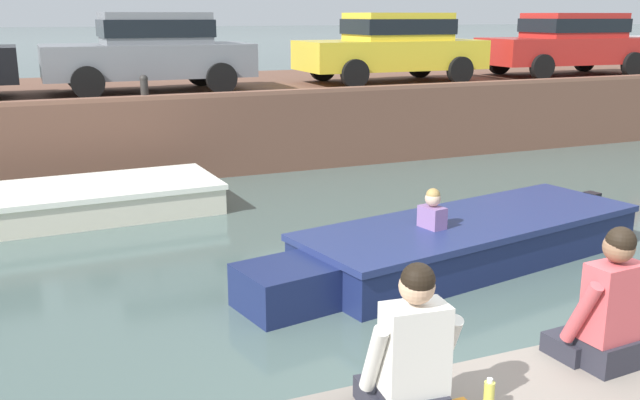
% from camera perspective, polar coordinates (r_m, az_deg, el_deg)
% --- Properties ---
extents(ground_plane, '(400.00, 400.00, 0.00)m').
position_cam_1_polar(ground_plane, '(9.39, -1.84, -4.19)').
color(ground_plane, '#4C605B').
extents(far_quay_wall, '(60.00, 6.00, 1.53)m').
position_cam_1_polar(far_quay_wall, '(16.45, -11.63, 6.40)').
color(far_quay_wall, brown).
rests_on(far_quay_wall, ground).
extents(far_wall_coping, '(60.00, 0.24, 0.08)m').
position_cam_1_polar(far_wall_coping, '(13.56, -9.32, 8.26)').
color(far_wall_coping, brown).
rests_on(far_wall_coping, far_quay_wall).
extents(boat_moored_west_cream, '(6.32, 2.07, 0.48)m').
position_cam_1_polar(boat_moored_west_cream, '(11.54, -22.49, -0.51)').
color(boat_moored_west_cream, silver).
rests_on(boat_moored_west_cream, ground).
extents(motorboat_passing, '(5.68, 2.40, 1.04)m').
position_cam_1_polar(motorboat_passing, '(9.03, 11.02, -3.37)').
color(motorboat_passing, navy).
rests_on(motorboat_passing, ground).
extents(car_left_inner_grey, '(4.02, 1.99, 1.54)m').
position_cam_1_polar(car_left_inner_grey, '(14.73, -13.40, 11.69)').
color(car_left_inner_grey, slate).
rests_on(car_left_inner_grey, far_quay_wall).
extents(car_centre_yellow, '(4.19, 2.00, 1.54)m').
position_cam_1_polar(car_centre_yellow, '(16.54, 5.87, 12.28)').
color(car_centre_yellow, yellow).
rests_on(car_centre_yellow, far_quay_wall).
extents(car_right_inner_red, '(4.44, 2.10, 1.54)m').
position_cam_1_polar(car_right_inner_red, '(19.46, 19.29, 11.89)').
color(car_right_inner_red, '#B2231E').
rests_on(car_right_inner_red, far_quay_wall).
extents(mooring_bollard_mid, '(0.15, 0.15, 0.45)m').
position_cam_1_polar(mooring_bollard_mid, '(13.46, -13.89, 8.84)').
color(mooring_bollard_mid, '#2D2B28').
rests_on(mooring_bollard_mid, far_quay_wall).
extents(person_seated_left, '(0.55, 0.55, 0.96)m').
position_cam_1_polar(person_seated_left, '(4.13, 7.26, -12.57)').
color(person_seated_left, '#282833').
rests_on(person_seated_left, near_quay).
extents(person_seated_right, '(0.55, 0.55, 0.96)m').
position_cam_1_polar(person_seated_right, '(5.06, 21.89, -8.32)').
color(person_seated_right, '#282833').
rests_on(person_seated_right, near_quay).
extents(bottle_drink, '(0.06, 0.06, 0.20)m').
position_cam_1_polar(bottle_drink, '(4.42, 13.36, -14.98)').
color(bottle_drink, '#CCC64C').
rests_on(bottle_drink, near_quay).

